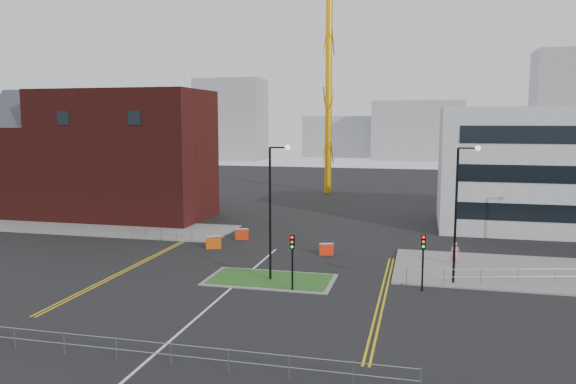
# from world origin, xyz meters

# --- Properties ---
(ground) EXTENTS (200.00, 200.00, 0.00)m
(ground) POSITION_xyz_m (0.00, 0.00, 0.00)
(ground) COLOR black
(ground) RESTS_ON ground
(pavement_left) EXTENTS (28.00, 8.00, 0.12)m
(pavement_left) POSITION_xyz_m (-20.00, 22.00, 0.06)
(pavement_left) COLOR slate
(pavement_left) RESTS_ON ground
(pavement_right) EXTENTS (24.00, 10.00, 0.12)m
(pavement_right) POSITION_xyz_m (22.00, 14.00, 0.06)
(pavement_right) COLOR slate
(pavement_right) RESTS_ON ground
(island_kerb) EXTENTS (8.60, 4.60, 0.08)m
(island_kerb) POSITION_xyz_m (2.00, 8.00, 0.04)
(island_kerb) COLOR slate
(island_kerb) RESTS_ON ground
(grass_island) EXTENTS (8.00, 4.00, 0.12)m
(grass_island) POSITION_xyz_m (2.00, 8.00, 0.06)
(grass_island) COLOR #1D4C19
(grass_island) RESTS_ON ground
(brick_building) EXTENTS (24.20, 10.07, 14.24)m
(brick_building) POSITION_xyz_m (-22.97, 28.00, 6.85)
(brick_building) COLOR #481512
(brick_building) RESTS_ON ground
(office_block) EXTENTS (25.00, 12.20, 12.00)m
(office_block) POSITION_xyz_m (26.01, 31.97, 6.00)
(office_block) COLOR #AAACAF
(office_block) RESTS_ON ground
(streetlamp_island) EXTENTS (1.46, 0.36, 9.18)m
(streetlamp_island) POSITION_xyz_m (2.22, 8.00, 5.41)
(streetlamp_island) COLOR black
(streetlamp_island) RESTS_ON ground
(streetlamp_right_near) EXTENTS (1.46, 0.36, 9.18)m
(streetlamp_right_near) POSITION_xyz_m (14.22, 10.00, 5.41)
(streetlamp_right_near) COLOR black
(streetlamp_right_near) RESTS_ON ground
(traffic_light_island) EXTENTS (0.28, 0.33, 3.65)m
(traffic_light_island) POSITION_xyz_m (4.00, 5.98, 2.57)
(traffic_light_island) COLOR black
(traffic_light_island) RESTS_ON ground
(traffic_light_right) EXTENTS (0.28, 0.33, 3.65)m
(traffic_light_right) POSITION_xyz_m (12.00, 7.98, 2.57)
(traffic_light_right) COLOR black
(traffic_light_right) RESTS_ON ground
(railing_front) EXTENTS (24.05, 0.05, 1.10)m
(railing_front) POSITION_xyz_m (0.00, -6.00, 0.78)
(railing_front) COLOR gray
(railing_front) RESTS_ON ground
(railing_left) EXTENTS (6.05, 0.05, 1.10)m
(railing_left) POSITION_xyz_m (-11.00, 18.00, 0.74)
(railing_left) COLOR gray
(railing_left) RESTS_ON ground
(railing_right) EXTENTS (19.05, 5.05, 1.10)m
(railing_right) POSITION_xyz_m (20.50, 11.50, 0.78)
(railing_right) COLOR gray
(railing_right) RESTS_ON ground
(centre_line) EXTENTS (0.15, 30.00, 0.01)m
(centre_line) POSITION_xyz_m (0.00, 2.00, 0.01)
(centre_line) COLOR silver
(centre_line) RESTS_ON ground
(yellow_left_a) EXTENTS (0.12, 24.00, 0.01)m
(yellow_left_a) POSITION_xyz_m (-9.00, 10.00, 0.01)
(yellow_left_a) COLOR gold
(yellow_left_a) RESTS_ON ground
(yellow_left_b) EXTENTS (0.12, 24.00, 0.01)m
(yellow_left_b) POSITION_xyz_m (-8.70, 10.00, 0.01)
(yellow_left_b) COLOR gold
(yellow_left_b) RESTS_ON ground
(yellow_right_a) EXTENTS (0.12, 20.00, 0.01)m
(yellow_right_a) POSITION_xyz_m (9.50, 6.00, 0.01)
(yellow_right_a) COLOR gold
(yellow_right_a) RESTS_ON ground
(yellow_right_b) EXTENTS (0.12, 20.00, 0.01)m
(yellow_right_b) POSITION_xyz_m (9.80, 6.00, 0.01)
(yellow_right_b) COLOR gold
(yellow_right_b) RESTS_ON ground
(skyline_a) EXTENTS (18.00, 12.00, 22.00)m
(skyline_a) POSITION_xyz_m (-40.00, 120.00, 11.00)
(skyline_a) COLOR gray
(skyline_a) RESTS_ON ground
(skyline_b) EXTENTS (24.00, 12.00, 16.00)m
(skyline_b) POSITION_xyz_m (10.00, 130.00, 8.00)
(skyline_b) COLOR gray
(skyline_b) RESTS_ON ground
(skyline_c) EXTENTS (14.00, 12.00, 28.00)m
(skyline_c) POSITION_xyz_m (45.00, 125.00, 14.00)
(skyline_c) COLOR gray
(skyline_c) RESTS_ON ground
(skyline_d) EXTENTS (30.00, 12.00, 12.00)m
(skyline_d) POSITION_xyz_m (-8.00, 140.00, 6.00)
(skyline_d) COLOR gray
(skyline_d) RESTS_ON ground
(pedestrian) EXTENTS (0.70, 0.48, 1.85)m
(pedestrian) POSITION_xyz_m (14.32, 14.78, 0.92)
(pedestrian) COLOR pink
(pedestrian) RESTS_ON ground
(barrier_left) EXTENTS (1.33, 0.91, 1.07)m
(barrier_left) POSITION_xyz_m (-5.19, 16.00, 0.58)
(barrier_left) COLOR #D34C0B
(barrier_left) RESTS_ON ground
(barrier_mid) EXTENTS (1.24, 0.67, 0.99)m
(barrier_mid) POSITION_xyz_m (-4.00, 20.03, 0.54)
(barrier_mid) COLOR red
(barrier_mid) RESTS_ON ground
(barrier_right) EXTENTS (1.19, 0.67, 0.95)m
(barrier_right) POSITION_xyz_m (4.47, 16.00, 0.51)
(barrier_right) COLOR #FF2A0E
(barrier_right) RESTS_ON ground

